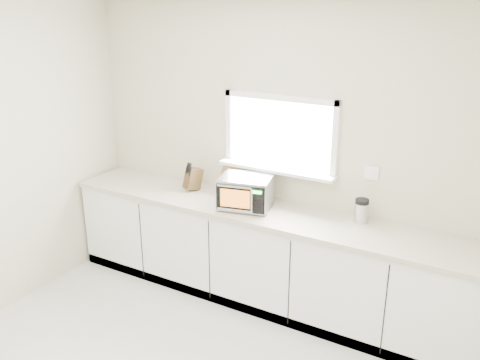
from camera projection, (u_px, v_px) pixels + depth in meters
The scene contains 7 objects.
back_wall at pixel (280, 153), 4.62m from camera, with size 4.00×0.17×2.70m.
cabinets at pixel (263, 257), 4.68m from camera, with size 3.92×0.60×0.88m, color white.
countertop at pixel (264, 212), 4.52m from camera, with size 3.92×0.64×0.04m, color #B3AB94.
microwave at pixel (246, 192), 4.51m from camera, with size 0.52×0.45×0.29m.
knife_block at pixel (193, 178), 4.94m from camera, with size 0.16×0.22×0.29m.
cutting_board at pixel (236, 176), 4.87m from camera, with size 0.33×0.33×0.02m, color #AF8244.
coffee_grinder at pixel (361, 210), 4.23m from camera, with size 0.15×0.15×0.21m.
Camera 1 is at (1.90, -2.03, 2.67)m, focal length 38.00 mm.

